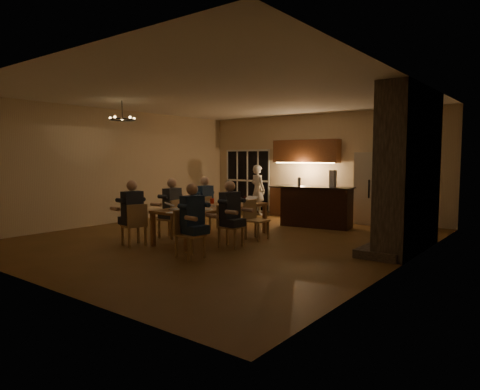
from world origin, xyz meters
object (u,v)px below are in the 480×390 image
at_px(laptop_d, 221,202).
at_px(chandelier, 122,120).
at_px(chair_right_near, 190,234).
at_px(bar_bottle, 299,182).
at_px(chair_right_mid, 231,226).
at_px(redcup_mid, 212,201).
at_px(refrigerator, 374,188).
at_px(chair_left_far, 200,214).
at_px(dining_table, 213,223).
at_px(person_right_mid, 230,214).
at_px(can_cola, 245,199).
at_px(chair_left_near, 134,225).
at_px(can_silver, 193,206).
at_px(standing_person, 258,190).
at_px(plate_near, 206,209).
at_px(bar_blender, 333,179).
at_px(bar_island, 316,207).
at_px(plate_far, 250,204).
at_px(laptop_b, 194,205).
at_px(redcup_near, 187,210).
at_px(person_right_near, 192,220).
at_px(mug_mid, 234,202).
at_px(person_left_near, 133,213).
at_px(person_left_mid, 172,208).
at_px(chair_right_far, 257,220).
at_px(laptop_a, 175,205).
at_px(chair_left_mid, 170,218).
at_px(plate_left, 174,209).
at_px(laptop_f, 249,199).
at_px(can_right, 235,204).
at_px(laptop_e, 236,197).
at_px(laptop_c, 207,200).

bearing_deg(laptop_d, chandelier, -143.48).
xyz_separation_m(chair_right_near, bar_bottle, (-0.33, 4.56, 0.76)).
bearing_deg(chair_right_mid, redcup_mid, 43.55).
bearing_deg(refrigerator, chair_left_far, -127.54).
height_order(dining_table, chair_right_near, chair_right_near).
xyz_separation_m(person_right_mid, can_cola, (-1.00, 1.85, 0.12)).
bearing_deg(chair_left_near, can_silver, 152.36).
relative_size(chair_right_near, standing_person, 0.55).
xyz_separation_m(plate_near, bar_blender, (1.18, 3.57, 0.54)).
bearing_deg(chair_right_mid, bar_island, -14.24).
relative_size(chair_right_near, bar_bottle, 3.71).
xyz_separation_m(bar_island, can_silver, (-1.06, -3.63, 0.27)).
distance_m(chandelier, plate_far, 3.65).
distance_m(laptop_b, redcup_near, 0.42).
height_order(person_right_near, mug_mid, person_right_near).
bearing_deg(person_right_mid, bar_island, 2.67).
xyz_separation_m(person_right_near, person_right_mid, (0.02, 1.08, 0.00)).
xyz_separation_m(chair_left_far, plate_far, (1.39, 0.25, 0.31)).
xyz_separation_m(person_left_near, person_right_mid, (1.72, 1.12, 0.00)).
xyz_separation_m(bar_island, person_right_near, (-0.18, -4.55, 0.15)).
bearing_deg(can_cola, person_left_near, -103.65).
height_order(chair_right_mid, person_left_mid, person_left_mid).
xyz_separation_m(person_left_near, standing_person, (-0.75, 5.60, 0.12)).
xyz_separation_m(chair_right_far, laptop_a, (-1.01, -1.56, 0.42)).
xyz_separation_m(laptop_a, can_cola, (0.08, 2.36, -0.05)).
bearing_deg(mug_mid, chair_right_mid, -54.54).
xyz_separation_m(chair_left_far, can_silver, (0.92, -1.20, 0.37)).
height_order(person_left_near, person_right_near, same).
relative_size(chair_left_far, redcup_mid, 7.42).
height_order(chair_left_mid, can_silver, chair_left_mid).
bearing_deg(redcup_near, person_left_mid, 148.17).
xyz_separation_m(person_left_near, person_right_near, (1.70, 0.03, 0.00)).
height_order(chair_left_far, laptop_d, laptop_d).
distance_m(chair_left_far, redcup_mid, 0.63).
height_order(laptop_a, can_silver, laptop_a).
distance_m(laptop_a, plate_near, 0.67).
relative_size(redcup_mid, plate_left, 0.51).
height_order(chair_right_near, laptop_b, laptop_b).
xyz_separation_m(laptop_f, can_right, (0.14, -0.72, -0.05)).
bearing_deg(can_right, laptop_e, 126.36).
relative_size(refrigerator, plate_left, 8.53).
distance_m(person_right_mid, laptop_e, 1.92).
distance_m(mug_mid, redcup_mid, 0.58).
distance_m(dining_table, person_right_mid, 1.05).
xyz_separation_m(laptop_c, laptop_e, (0.04, 1.04, 0.00)).
relative_size(chair_left_far, chair_right_near, 1.00).
xyz_separation_m(chair_left_mid, laptop_d, (1.18, 0.44, 0.42)).
height_order(chair_right_mid, can_cola, chair_right_mid).
height_order(chair_left_near, laptop_f, laptop_f).
distance_m(chair_right_near, bar_bottle, 4.63).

